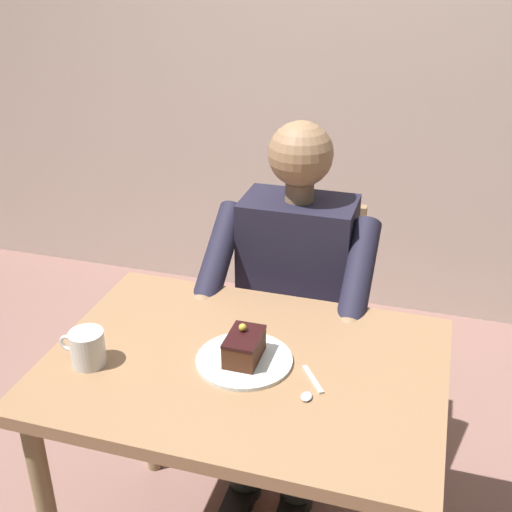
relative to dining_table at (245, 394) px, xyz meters
name	(u,v)px	position (x,y,z in m)	size (l,w,h in m)	color
dining_table	(245,394)	(0.00, 0.00, 0.00)	(1.00, 0.71, 0.76)	#986E4B
chair	(301,317)	(0.00, -0.67, -0.17)	(0.42, 0.42, 0.89)	#906E4C
seated_person	(291,305)	(0.00, -0.50, -0.02)	(0.53, 0.58, 1.22)	#201E30
dessert_plate	(245,360)	(0.00, 0.00, 0.11)	(0.24, 0.24, 0.01)	white
cake_slice	(245,347)	(0.00, 0.00, 0.15)	(0.08, 0.12, 0.09)	#462212
coffee_cup	(87,347)	(0.37, 0.12, 0.15)	(0.12, 0.09, 0.09)	silver
dessert_spoon	(309,388)	(-0.18, 0.06, 0.11)	(0.07, 0.14, 0.01)	silver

